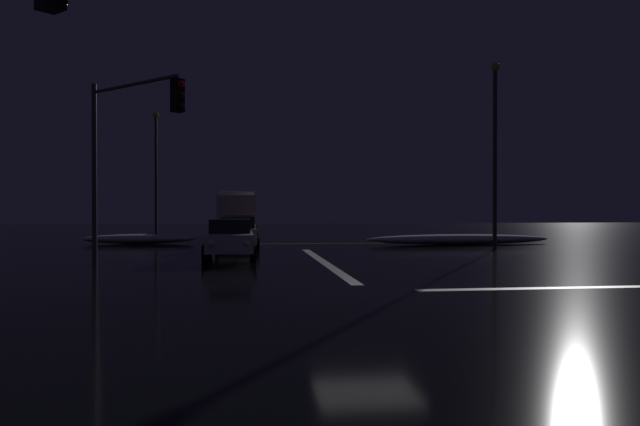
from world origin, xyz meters
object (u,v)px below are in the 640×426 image
object	(u,v)px
sedan_gray	(238,233)
box_truck	(237,212)
sedan_orange	(240,229)
streetlamp_right_near	(495,142)
streetlamp_left_far	(156,164)
sedan_white	(230,238)
traffic_signal_nw	(127,135)

from	to	relation	value
sedan_gray	box_truck	size ratio (longest dim) A/B	0.52
sedan_orange	box_truck	size ratio (longest dim) A/B	0.52
sedan_gray	streetlamp_right_near	xyz separation A→B (m)	(12.24, -2.07, 4.38)
sedan_gray	streetlamp_left_far	distance (m)	15.66
sedan_orange	streetlamp_left_far	bearing A→B (deg)	124.56
sedan_white	sedan_gray	size ratio (longest dim) A/B	1.00
sedan_orange	streetlamp_right_near	distance (m)	14.93
sedan_white	traffic_signal_nw	xyz separation A→B (m)	(-3.42, -3.18, 3.70)
sedan_gray	sedan_orange	xyz separation A→B (m)	(0.09, 5.42, 0.00)
sedan_gray	streetlamp_right_near	bearing A→B (deg)	-9.59
sedan_orange	traffic_signal_nw	xyz separation A→B (m)	(-3.78, -14.07, 3.70)
sedan_white	box_truck	world-z (taller)	box_truck
sedan_white	streetlamp_right_near	size ratio (longest dim) A/B	0.48
box_truck	streetlamp_right_near	xyz separation A→B (m)	(12.41, -14.48, 3.47)
streetlamp_left_far	box_truck	bearing A→B (deg)	-15.23
sedan_orange	traffic_signal_nw	bearing A→B (deg)	-105.04
sedan_orange	streetlamp_right_near	world-z (taller)	streetlamp_right_near
sedan_orange	streetlamp_left_far	distance (m)	11.17
sedan_white	streetlamp_right_near	world-z (taller)	streetlamp_right_near
sedan_white	traffic_signal_nw	bearing A→B (deg)	-137.11
sedan_orange	box_truck	distance (m)	7.05
streetlamp_left_far	sedan_orange	bearing A→B (deg)	-55.44
box_truck	streetlamp_right_near	bearing A→B (deg)	-49.39
sedan_orange	streetlamp_right_near	size ratio (longest dim) A/B	0.48
traffic_signal_nw	sedan_gray	bearing A→B (deg)	66.90
traffic_signal_nw	streetlamp_left_far	size ratio (longest dim) A/B	0.75
traffic_signal_nw	streetlamp_left_far	xyz separation A→B (m)	(-2.08, 22.58, 0.53)
sedan_white	streetlamp_left_far	size ratio (longest dim) A/B	0.50
streetlamp_right_near	box_truck	bearing A→B (deg)	130.61
sedan_orange	streetlamp_right_near	xyz separation A→B (m)	(12.15, -7.49, 4.38)
sedan_white	traffic_signal_nw	world-z (taller)	traffic_signal_nw
traffic_signal_nw	sedan_white	bearing A→B (deg)	42.89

